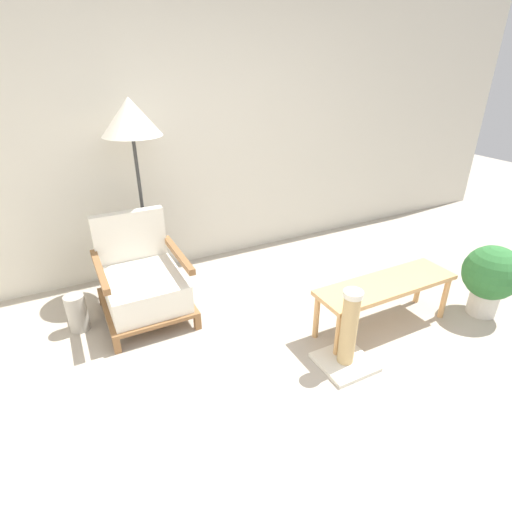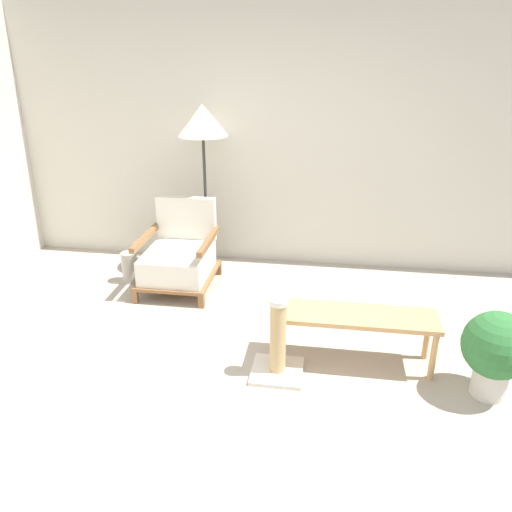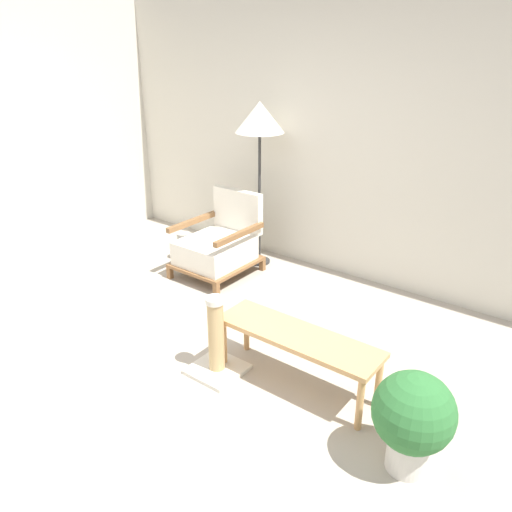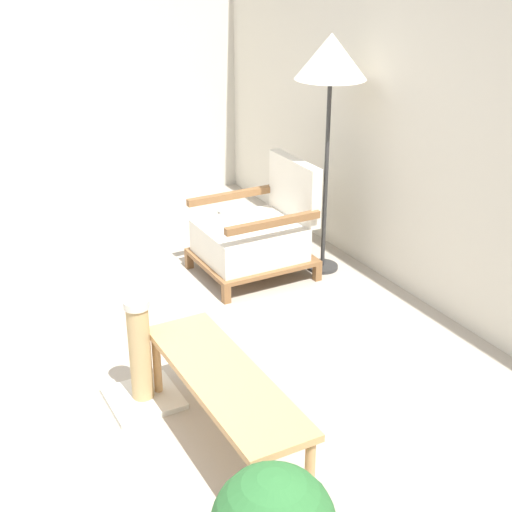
{
  "view_description": "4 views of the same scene",
  "coord_description": "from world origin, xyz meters",
  "px_view_note": "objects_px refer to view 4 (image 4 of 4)",
  "views": [
    {
      "loc": [
        -1.43,
        -1.23,
        1.94
      ],
      "look_at": [
        -0.16,
        1.24,
        0.55
      ],
      "focal_mm": 28.0,
      "sensor_mm": 36.0,
      "label": 1
    },
    {
      "loc": [
        0.42,
        -2.54,
        2.16
      ],
      "look_at": [
        -0.16,
        1.24,
        0.55
      ],
      "focal_mm": 35.0,
      "sensor_mm": 36.0,
      "label": 2
    },
    {
      "loc": [
        2.16,
        -1.78,
        2.19
      ],
      "look_at": [
        -0.16,
        1.24,
        0.55
      ],
      "focal_mm": 35.0,
      "sensor_mm": 36.0,
      "label": 3
    },
    {
      "loc": [
        3.14,
        -0.54,
        2.25
      ],
      "look_at": [
        -0.16,
        1.24,
        0.55
      ],
      "focal_mm": 50.0,
      "sensor_mm": 36.0,
      "label": 4
    }
  ],
  "objects_px": {
    "vase": "(228,228)",
    "scratching_post": "(141,366)",
    "armchair": "(257,234)",
    "floor_lamp": "(331,63)",
    "coffee_table": "(224,384)"
  },
  "relations": [
    {
      "from": "armchair",
      "to": "scratching_post",
      "type": "height_order",
      "value": "armchair"
    },
    {
      "from": "coffee_table",
      "to": "floor_lamp",
      "type": "bearing_deg",
      "value": 134.07
    },
    {
      "from": "vase",
      "to": "armchair",
      "type": "bearing_deg",
      "value": -2.99
    },
    {
      "from": "floor_lamp",
      "to": "scratching_post",
      "type": "xyz_separation_m",
      "value": [
        0.93,
        -1.72,
        -1.27
      ]
    },
    {
      "from": "floor_lamp",
      "to": "coffee_table",
      "type": "relative_size",
      "value": 1.44
    },
    {
      "from": "armchair",
      "to": "floor_lamp",
      "type": "xyz_separation_m",
      "value": [
        0.16,
        0.46,
        1.17
      ]
    },
    {
      "from": "armchair",
      "to": "vase",
      "type": "bearing_deg",
      "value": 177.01
    },
    {
      "from": "coffee_table",
      "to": "scratching_post",
      "type": "xyz_separation_m",
      "value": [
        -0.53,
        -0.22,
        -0.14
      ]
    },
    {
      "from": "floor_lamp",
      "to": "vase",
      "type": "relative_size",
      "value": 5.47
    },
    {
      "from": "vase",
      "to": "scratching_post",
      "type": "height_order",
      "value": "scratching_post"
    },
    {
      "from": "coffee_table",
      "to": "vase",
      "type": "distance_m",
      "value": 2.4
    },
    {
      "from": "armchair",
      "to": "floor_lamp",
      "type": "bearing_deg",
      "value": 70.5
    },
    {
      "from": "coffee_table",
      "to": "vase",
      "type": "relative_size",
      "value": 3.8
    },
    {
      "from": "floor_lamp",
      "to": "vase",
      "type": "distance_m",
      "value": 1.56
    },
    {
      "from": "floor_lamp",
      "to": "scratching_post",
      "type": "height_order",
      "value": "floor_lamp"
    }
  ]
}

